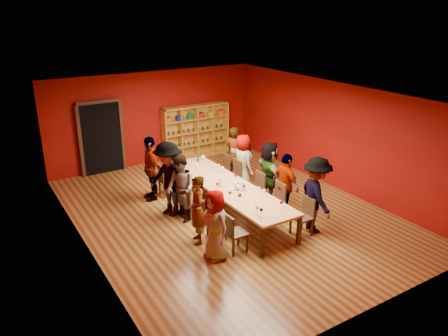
{
  "coord_description": "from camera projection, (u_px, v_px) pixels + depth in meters",
  "views": [
    {
      "loc": [
        -5.3,
        -8.49,
        4.95
      ],
      "look_at": [
        -0.0,
        0.15,
        1.15
      ],
      "focal_mm": 35.0,
      "sensor_mm": 36.0,
      "label": 1
    }
  ],
  "objects": [
    {
      "name": "person_right_4",
      "position": [
        234.0,
        154.0,
        12.81
      ],
      "size": [
        0.6,
        0.71,
        1.66
      ],
      "primitive_type": "imported",
      "rotation": [
        0.0,
        0.0,
        1.87
      ],
      "color": "pink",
      "rests_on": "ground"
    },
    {
      "name": "person_right_3",
      "position": [
        243.0,
        162.0,
        12.3
      ],
      "size": [
        0.47,
        0.8,
        1.59
      ],
      "primitive_type": "imported",
      "rotation": [
        0.0,
        0.0,
        1.51
      ],
      "color": "#5373AA",
      "rests_on": "ground"
    },
    {
      "name": "chair_person_left_3",
      "position": [
        183.0,
        193.0,
        11.02
      ],
      "size": [
        0.42,
        0.42,
        0.89
      ],
      "color": "black",
      "rests_on": "ground"
    },
    {
      "name": "wine_glass_13",
      "position": [
        237.0,
        187.0,
        10.35
      ],
      "size": [
        0.08,
        0.08,
        0.2
      ],
      "color": "white",
      "rests_on": "tasting_table"
    },
    {
      "name": "chair_person_left_4",
      "position": [
        165.0,
        179.0,
        11.91
      ],
      "size": [
        0.42,
        0.42,
        0.89
      ],
      "color": "black",
      "rests_on": "ground"
    },
    {
      "name": "room_shell",
      "position": [
        227.0,
        156.0,
        10.59
      ],
      "size": [
        7.1,
        9.1,
        3.04
      ],
      "color": "#593817",
      "rests_on": "ground"
    },
    {
      "name": "wine_glass_14",
      "position": [
        240.0,
        196.0,
        9.85
      ],
      "size": [
        0.09,
        0.09,
        0.22
      ],
      "color": "white",
      "rests_on": "tasting_table"
    },
    {
      "name": "person_left_4",
      "position": [
        151.0,
        168.0,
        11.59
      ],
      "size": [
        0.62,
        1.09,
        1.76
      ],
      "primitive_type": "imported",
      "rotation": [
        0.0,
        0.0,
        -1.72
      ],
      "color": "#4A4A4F",
      "rests_on": "ground"
    },
    {
      "name": "person_right_1",
      "position": [
        286.0,
        185.0,
        10.74
      ],
      "size": [
        0.43,
        0.94,
        1.59
      ],
      "primitive_type": "imported",
      "rotation": [
        0.0,
        0.0,
        1.56
      ],
      "color": "pink",
      "rests_on": "ground"
    },
    {
      "name": "chair_person_right_4",
      "position": [
        223.0,
        167.0,
        12.74
      ],
      "size": [
        0.42,
        0.42,
        0.89
      ],
      "color": "black",
      "rests_on": "ground"
    },
    {
      "name": "chair_person_right_0",
      "position": [
        305.0,
        214.0,
        9.9
      ],
      "size": [
        0.42,
        0.42,
        0.89
      ],
      "color": "black",
      "rests_on": "ground"
    },
    {
      "name": "wine_glass_8",
      "position": [
        236.0,
        176.0,
        11.06
      ],
      "size": [
        0.07,
        0.07,
        0.18
      ],
      "color": "white",
      "rests_on": "tasting_table"
    },
    {
      "name": "person_left_0",
      "position": [
        215.0,
        225.0,
        8.85
      ],
      "size": [
        0.48,
        0.78,
        1.52
      ],
      "primitive_type": "imported",
      "rotation": [
        0.0,
        0.0,
        -1.47
      ],
      "color": "silver",
      "rests_on": "ground"
    },
    {
      "name": "chair_person_right_3",
      "position": [
        234.0,
        174.0,
        12.26
      ],
      "size": [
        0.42,
        0.42,
        0.89
      ],
      "color": "black",
      "rests_on": "ground"
    },
    {
      "name": "wine_glass_9",
      "position": [
        261.0,
        210.0,
        9.19
      ],
      "size": [
        0.08,
        0.08,
        0.2
      ],
      "color": "white",
      "rests_on": "tasting_table"
    },
    {
      "name": "carafe_a",
      "position": [
        221.0,
        181.0,
        10.73
      ],
      "size": [
        0.12,
        0.12,
        0.28
      ],
      "color": "white",
      "rests_on": "tasting_table"
    },
    {
      "name": "wine_glass_15",
      "position": [
        214.0,
        181.0,
        10.75
      ],
      "size": [
        0.07,
        0.07,
        0.18
      ],
      "color": "white",
      "rests_on": "tasting_table"
    },
    {
      "name": "doorway",
      "position": [
        101.0,
        138.0,
        13.38
      ],
      "size": [
        1.4,
        0.17,
        2.3
      ],
      "color": "black",
      "rests_on": "ground"
    },
    {
      "name": "chair_person_right_2",
      "position": [
        257.0,
        187.0,
        11.38
      ],
      "size": [
        0.42,
        0.42,
        0.89
      ],
      "color": "black",
      "rests_on": "ground"
    },
    {
      "name": "person_right_0",
      "position": [
        316.0,
        195.0,
        9.91
      ],
      "size": [
        0.79,
        1.25,
        1.8
      ],
      "primitive_type": "imported",
      "rotation": [
        0.0,
        0.0,
        1.28
      ],
      "color": "white",
      "rests_on": "ground"
    },
    {
      "name": "wine_glass_3",
      "position": [
        203.0,
        157.0,
        12.37
      ],
      "size": [
        0.08,
        0.08,
        0.21
      ],
      "color": "white",
      "rests_on": "tasting_table"
    },
    {
      "name": "person_left_3",
      "position": [
        169.0,
        179.0,
        10.68
      ],
      "size": [
        0.86,
        1.32,
        1.9
      ],
      "primitive_type": "imported",
      "rotation": [
        0.0,
        0.0,
        -1.26
      ],
      "color": "#5B7FBC",
      "rests_on": "ground"
    },
    {
      "name": "wine_glass_2",
      "position": [
        259.0,
        189.0,
        10.27
      ],
      "size": [
        0.08,
        0.08,
        0.19
      ],
      "color": "white",
      "rests_on": "tasting_table"
    },
    {
      "name": "chair_person_left_0",
      "position": [
        233.0,
        231.0,
        9.15
      ],
      "size": [
        0.42,
        0.42,
        0.89
      ],
      "color": "black",
      "rests_on": "ground"
    },
    {
      "name": "wine_bottle",
      "position": [
        198.0,
        158.0,
        12.42
      ],
      "size": [
        0.08,
        0.08,
        0.28
      ],
      "color": "#153B1B",
      "rests_on": "tasting_table"
    },
    {
      "name": "chair_person_right_1",
      "position": [
        277.0,
        198.0,
        10.71
      ],
      "size": [
        0.42,
        0.42,
        0.89
      ],
      "color": "black",
      "rests_on": "ground"
    },
    {
      "name": "wine_glass_16",
      "position": [
        199.0,
        156.0,
        12.51
      ],
      "size": [
        0.07,
        0.07,
        0.18
      ],
      "color": "white",
      "rests_on": "tasting_table"
    },
    {
      "name": "wine_glass_1",
      "position": [
        219.0,
        166.0,
        11.66
      ],
      "size": [
        0.08,
        0.08,
        0.21
      ],
      "color": "white",
      "rests_on": "tasting_table"
    },
    {
      "name": "chair_person_left_1",
      "position": [
        215.0,
        217.0,
        9.76
      ],
      "size": [
        0.42,
        0.42,
        0.89
      ],
      "color": "black",
      "rests_on": "ground"
    },
    {
      "name": "person_left_1",
      "position": [
        197.0,
        210.0,
        9.44
      ],
      "size": [
        0.56,
        0.66,
        1.56
      ],
      "primitive_type": "imported",
      "rotation": [
        0.0,
        0.0,
        -1.85
      ],
      "color": "#141737",
      "rests_on": "ground"
    },
    {
      "name": "shelving_unit",
      "position": [
        195.0,
        129.0,
        14.9
      ],
      "size": [
        2.4,
        0.4,
        1.8
      ],
      "color": "#C28B2B",
      "rests_on": "ground"
    },
    {
      "name": "wine_glass_4",
      "position": [
        230.0,
        193.0,
        10.04
      ],
      "size": [
        0.07,
        0.07,
        0.19
      ],
      "color": "white",
      "rests_on": "tasting_table"
    },
    {
      "name": "chair_person_left_2",
      "position": [
        191.0,
        199.0,
        10.68
      ],
      "size": [
        0.42,
        0.42,
        0.89
      ],
      "color": "black",
      "rests_on": "ground"
    },
    {
      "name": "person_right_2",
      "position": [
        269.0,
        172.0,
        11.46
      ],
      "size": [
        0.69,
        1.58,
        1.65
      ],
      "primitive_type": "imported",
      "rotation": [
        0.0,
        0.0,
        1.4
      ],
      "color": "#5178A6",
      "rests_on": "ground"
    },
    {
      "name": "spittoon_bowl",
      "position": [
        240.0,
        186.0,
        10.59
      ],
      "size": [
        0.27,
        0.27,
        0.15
      ],
      "primitive_type": "ellipsoid",
      "color": "silver",
      "rests_on": "tasting_table"
    },
    {
      "name": "wine_glass_6",
      "position": [
        196.0,
        165.0,
        11.82
      ],
      "size": [
        0.07,
        0.07,
        0.18
      ],
      "color": "white",
      "rests_on": "tasting_table"
    },
    {
      "name": "wine_glass_7",
      "position": [
        222.0,
        168.0,
        11.49
      ],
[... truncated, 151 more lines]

